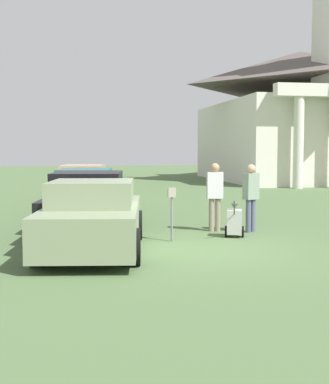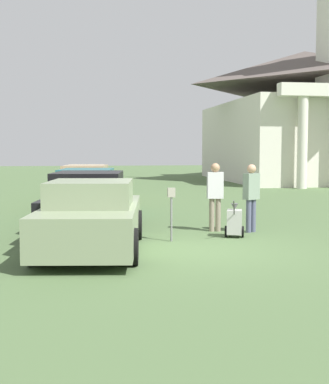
% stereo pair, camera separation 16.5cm
% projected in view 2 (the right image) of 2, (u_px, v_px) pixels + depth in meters
% --- Properties ---
extents(ground_plane, '(120.00, 120.00, 0.00)m').
position_uv_depth(ground_plane, '(198.00, 250.00, 11.59)').
color(ground_plane, '#4C663D').
extents(parked_car_sage, '(2.56, 4.94, 1.53)m').
position_uv_depth(parked_car_sage, '(92.00, 218.00, 11.43)').
color(parked_car_sage, gray).
rests_on(parked_car_sage, ground_plane).
extents(parked_car_black, '(2.62, 5.28, 1.59)m').
position_uv_depth(parked_car_black, '(89.00, 204.00, 14.21)').
color(parked_car_black, black).
rests_on(parked_car_black, ground_plane).
extents(parked_car_teal, '(2.55, 5.42, 1.55)m').
position_uv_depth(parked_car_teal, '(87.00, 194.00, 17.56)').
color(parked_car_teal, '#23666B').
rests_on(parked_car_teal, ground_plane).
extents(parked_car_tan, '(2.46, 5.43, 1.57)m').
position_uv_depth(parked_car_tan, '(86.00, 187.00, 20.64)').
color(parked_car_tan, tan).
rests_on(parked_car_tan, ground_plane).
extents(parked_car_cream, '(2.43, 4.92, 1.48)m').
position_uv_depth(parked_car_cream, '(85.00, 182.00, 24.28)').
color(parked_car_cream, beige).
rests_on(parked_car_cream, ground_plane).
extents(parking_meter, '(0.18, 0.09, 1.28)m').
position_uv_depth(parking_meter, '(171.00, 204.00, 12.64)').
color(parking_meter, slate).
rests_on(parking_meter, ground_plane).
extents(person_worker, '(0.44, 0.26, 1.82)m').
position_uv_depth(person_worker, '(215.00, 192.00, 14.18)').
color(person_worker, gray).
rests_on(person_worker, ground_plane).
extents(person_supervisor, '(0.47, 0.39, 1.79)m').
position_uv_depth(person_supervisor, '(251.00, 193.00, 14.03)').
color(person_supervisor, '#515670').
rests_on(person_supervisor, ground_plane).
extents(equipment_cart, '(0.53, 1.00, 1.00)m').
position_uv_depth(equipment_cart, '(234.00, 222.00, 13.28)').
color(equipment_cart, '#B2B2AD').
rests_on(equipment_cart, ground_plane).
extents(church, '(11.48, 15.26, 21.66)m').
position_uv_depth(church, '(306.00, 109.00, 36.96)').
color(church, silver).
rests_on(church, ground_plane).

